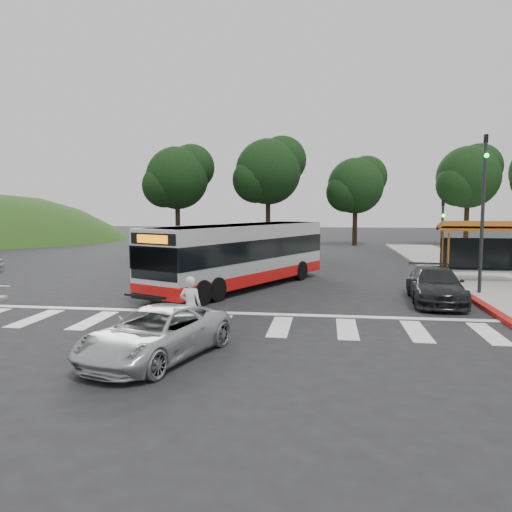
% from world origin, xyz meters
% --- Properties ---
extents(ground, '(140.00, 140.00, 0.00)m').
position_xyz_m(ground, '(0.00, 0.00, 0.00)').
color(ground, black).
rests_on(ground, ground).
extents(sidewalk_east, '(4.00, 40.00, 0.12)m').
position_xyz_m(sidewalk_east, '(11.00, 8.00, 0.06)').
color(sidewalk_east, gray).
rests_on(sidewalk_east, ground).
extents(curb_east, '(0.30, 40.00, 0.15)m').
position_xyz_m(curb_east, '(9.00, 8.00, 0.07)').
color(curb_east, '#9E9991').
rests_on(curb_east, ground).
extents(curb_east_red, '(0.32, 6.00, 0.15)m').
position_xyz_m(curb_east_red, '(9.00, -2.00, 0.08)').
color(curb_east_red, maroon).
rests_on(curb_east_red, ground).
extents(crosswalk_ladder, '(18.00, 2.60, 0.01)m').
position_xyz_m(crosswalk_ladder, '(0.00, -5.00, 0.01)').
color(crosswalk_ladder, silver).
rests_on(crosswalk_ladder, ground).
extents(bus_shelter, '(4.20, 1.60, 2.86)m').
position_xyz_m(bus_shelter, '(10.80, 5.10, 2.35)').
color(bus_shelter, '#9F571A').
rests_on(bus_shelter, sidewalk_east).
extents(traffic_signal_ne_tall, '(0.18, 0.37, 6.50)m').
position_xyz_m(traffic_signal_ne_tall, '(9.60, 1.49, 3.88)').
color(traffic_signal_ne_tall, black).
rests_on(traffic_signal_ne_tall, ground).
extents(traffic_signal_ne_short, '(0.18, 0.37, 4.00)m').
position_xyz_m(traffic_signal_ne_short, '(9.60, 8.49, 2.48)').
color(traffic_signal_ne_short, black).
rests_on(traffic_signal_ne_short, ground).
extents(tree_ne_a, '(6.16, 5.74, 9.30)m').
position_xyz_m(tree_ne_a, '(16.08, 28.06, 6.39)').
color(tree_ne_a, black).
rests_on(tree_ne_a, parking_lot).
extents(tree_north_a, '(6.60, 6.15, 10.17)m').
position_xyz_m(tree_north_a, '(-1.92, 26.07, 6.92)').
color(tree_north_a, black).
rests_on(tree_north_a, ground).
extents(tree_north_b, '(5.72, 5.33, 8.43)m').
position_xyz_m(tree_north_b, '(6.07, 28.06, 5.66)').
color(tree_north_b, black).
rests_on(tree_north_b, ground).
extents(tree_north_c, '(6.16, 5.74, 9.30)m').
position_xyz_m(tree_north_c, '(-9.92, 24.06, 6.29)').
color(tree_north_c, black).
rests_on(tree_north_c, ground).
extents(transit_bus, '(6.83, 10.94, 2.83)m').
position_xyz_m(transit_bus, '(-0.40, 2.10, 1.42)').
color(transit_bus, '#BBBEC1').
rests_on(transit_bus, ground).
extents(pedestrian, '(0.62, 0.41, 1.68)m').
position_xyz_m(pedestrian, '(-0.42, -6.33, 0.84)').
color(pedestrian, silver).
rests_on(pedestrian, ground).
extents(dark_sedan, '(2.17, 4.73, 1.34)m').
position_xyz_m(dark_sedan, '(7.47, -0.37, 0.67)').
color(dark_sedan, black).
rests_on(dark_sedan, ground).
extents(silver_suv_south, '(3.23, 4.79, 1.22)m').
position_xyz_m(silver_suv_south, '(-0.65, -8.60, 0.61)').
color(silver_suv_south, '#B1B5B7').
rests_on(silver_suv_south, ground).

